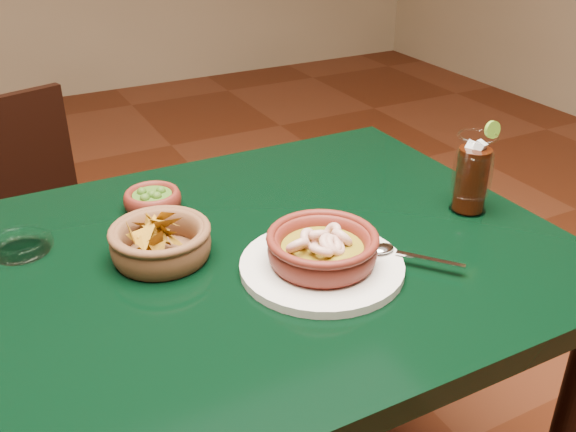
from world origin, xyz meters
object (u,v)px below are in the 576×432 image
dining_chair (37,250)px  chip_basket (160,242)px  shrimp_plate (323,253)px  cola_drink (472,174)px  dining_table (209,312)px

dining_chair → chip_basket: bearing=-77.3°
shrimp_plate → chip_basket: size_ratio=1.63×
dining_chair → cola_drink: 1.10m
chip_basket → dining_chair: bearing=102.7°
dining_chair → shrimp_plate: (0.36, -0.81, 0.32)m
chip_basket → cola_drink: 0.57m
dining_chair → cola_drink: (0.71, -0.76, 0.37)m
dining_chair → shrimp_plate: size_ratio=2.58×
dining_chair → dining_table: bearing=-73.7°
shrimp_plate → cola_drink: (0.35, 0.05, 0.04)m
shrimp_plate → cola_drink: 0.35m
chip_basket → shrimp_plate: bearing=-36.0°
dining_table → cola_drink: 0.53m
dining_table → shrimp_plate: shrimp_plate is taller
dining_table → cola_drink: cola_drink is taller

